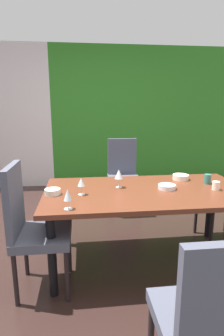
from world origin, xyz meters
The scene contains 14 objects.
ground_plane centered at (0.00, 0.00, -0.01)m, with size 6.30×5.22×0.02m, color #301E1B.
garden_window_panel centered at (1.24, 2.56, 1.28)m, with size 3.81×0.10×2.55m, color #2F7C24.
dining_table centered at (0.47, -0.15, 0.65)m, with size 1.89×1.00×0.73m.
chair_head_near centered at (0.43, -1.49, 0.56)m, with size 0.44×0.44×1.00m.
chair_left_near centered at (-0.53, -0.44, 0.58)m, with size 0.45×0.44×1.05m.
chair_head_far centered at (0.46, 1.20, 0.57)m, with size 0.44×0.45×1.03m.
wine_glass_front centered at (-0.23, -0.54, 0.83)m, with size 0.06×0.06×0.16m.
wine_glass_north centered at (0.22, -0.05, 0.85)m, with size 0.08×0.08×0.18m.
wine_glass_corner centered at (-0.13, -0.22, 0.84)m, with size 0.06×0.06×0.15m.
serving_bowl_left centered at (0.91, 0.15, 0.75)m, with size 0.17×0.17×0.05m, color white.
serving_bowl_south centered at (-0.38, -0.19, 0.75)m, with size 0.14×0.14×0.05m, color white.
serving_bowl_center centered at (0.66, -0.15, 0.75)m, with size 0.16×0.16×0.04m, color white.
cup_rear centered at (1.10, -0.22, 0.77)m, with size 0.07×0.07×0.08m, color white.
cup_west centered at (1.11, -0.03, 0.77)m, with size 0.07×0.07×0.10m, color #367369.
Camera 1 is at (-0.11, -2.41, 1.48)m, focal length 28.00 mm.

